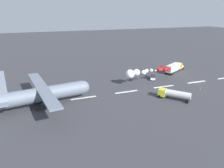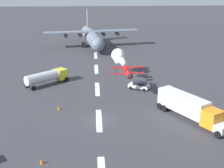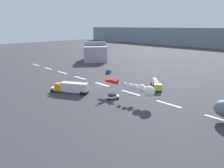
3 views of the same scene
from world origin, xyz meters
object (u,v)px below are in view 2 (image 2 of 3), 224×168
at_px(cargo_transport_plane, 92,37).
at_px(traffic_cone_far, 59,108).
at_px(semi_truck_orange, 190,107).
at_px(followme_car_yellow, 139,85).
at_px(stunt_biplane_red, 120,58).
at_px(fuel_tanker_truck, 47,77).
at_px(traffic_cone_near, 42,161).

distance_m(cargo_transport_plane, traffic_cone_far, 50.00).
xyz_separation_m(semi_truck_orange, traffic_cone_far, (4.85, 21.20, -1.74)).
bearing_deg(followme_car_yellow, traffic_cone_far, 121.65).
bearing_deg(stunt_biplane_red, fuel_tanker_truck, 104.03).
distance_m(cargo_transport_plane, traffic_cone_near, 65.88).
height_order(semi_truck_orange, followme_car_yellow, semi_truck_orange).
bearing_deg(traffic_cone_near, fuel_tanker_truck, 6.48).
distance_m(stunt_biplane_red, traffic_cone_far, 21.62).
bearing_deg(fuel_tanker_truck, traffic_cone_far, -164.45).
height_order(cargo_transport_plane, traffic_cone_near, cargo_transport_plane).
relative_size(cargo_transport_plane, stunt_biplane_red, 1.62).
height_order(cargo_transport_plane, traffic_cone_far, cargo_transport_plane).
relative_size(semi_truck_orange, followme_car_yellow, 2.87).
relative_size(followme_car_yellow, traffic_cone_near, 6.01).
distance_m(fuel_tanker_truck, followme_car_yellow, 19.56).
distance_m(semi_truck_orange, traffic_cone_near, 24.36).
bearing_deg(traffic_cone_far, stunt_biplane_red, -34.43).
xyz_separation_m(cargo_transport_plane, traffic_cone_near, (-65.50, 6.35, -3.08)).
bearing_deg(stunt_biplane_red, semi_truck_orange, -157.64).
bearing_deg(cargo_transport_plane, fuel_tanker_truck, 164.92).
xyz_separation_m(fuel_tanker_truck, traffic_cone_near, (-29.51, -3.35, -1.37)).
bearing_deg(fuel_tanker_truck, cargo_transport_plane, -15.08).
bearing_deg(semi_truck_orange, traffic_cone_near, 117.17).
height_order(fuel_tanker_truck, traffic_cone_near, fuel_tanker_truck).
distance_m(followme_car_yellow, traffic_cone_far, 18.01).
xyz_separation_m(stunt_biplane_red, semi_truck_orange, (-22.36, -9.20, -2.40)).
height_order(fuel_tanker_truck, traffic_cone_far, fuel_tanker_truck).
xyz_separation_m(fuel_tanker_truck, followme_car_yellow, (-4.12, -19.10, -0.94)).
bearing_deg(traffic_cone_near, stunt_biplane_red, -20.37).
height_order(stunt_biplane_red, fuel_tanker_truck, stunt_biplane_red).
distance_m(stunt_biplane_red, fuel_tanker_truck, 16.49).
relative_size(stunt_biplane_red, followme_car_yellow, 4.27).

